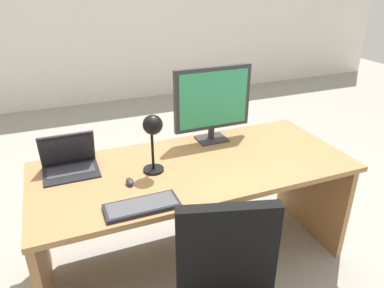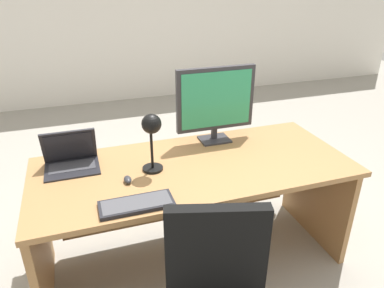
{
  "view_description": "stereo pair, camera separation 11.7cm",
  "coord_description": "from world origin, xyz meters",
  "views": [
    {
      "loc": [
        -0.72,
        -1.75,
        1.78
      ],
      "look_at": [
        0.0,
        0.04,
        0.86
      ],
      "focal_mm": 33.65,
      "sensor_mm": 36.0,
      "label": 1
    },
    {
      "loc": [
        -0.61,
        -1.79,
        1.78
      ],
      "look_at": [
        0.0,
        0.04,
        0.86
      ],
      "focal_mm": 33.65,
      "sensor_mm": 36.0,
      "label": 2
    }
  ],
  "objects": [
    {
      "name": "monitor",
      "position": [
        0.25,
        0.29,
        1.02
      ],
      "size": [
        0.53,
        0.16,
        0.51
      ],
      "color": "#2D2D33",
      "rests_on": "desk"
    },
    {
      "name": "laptop",
      "position": [
        -0.69,
        0.22,
        0.8
      ],
      "size": [
        0.31,
        0.24,
        0.22
      ],
      "color": "black",
      "rests_on": "desk"
    },
    {
      "name": "desk",
      "position": [
        0.0,
        0.06,
        0.52
      ],
      "size": [
        1.9,
        0.82,
        0.74
      ],
      "color": "#9E7042",
      "rests_on": "ground"
    },
    {
      "name": "ground",
      "position": [
        0.0,
        1.5,
        0.0
      ],
      "size": [
        12.0,
        12.0,
        0.0
      ],
      "primitive_type": "plane",
      "color": "gray"
    },
    {
      "name": "back_wall",
      "position": [
        0.0,
        3.64,
        1.4
      ],
      "size": [
        10.0,
        0.1,
        2.8
      ],
      "primitive_type": "cube",
      "color": "silver",
      "rests_on": "ground"
    },
    {
      "name": "mouse",
      "position": [
        -0.41,
        -0.07,
        0.75
      ],
      "size": [
        0.04,
        0.07,
        0.03
      ],
      "color": "#2D2D33",
      "rests_on": "desk"
    },
    {
      "name": "keyboard",
      "position": [
        -0.41,
        -0.31,
        0.75
      ],
      "size": [
        0.37,
        0.15,
        0.02
      ],
      "color": "black",
      "rests_on": "desk"
    },
    {
      "name": "desk_lamp",
      "position": [
        -0.25,
        -0.0,
        0.99
      ],
      "size": [
        0.12,
        0.14,
        0.36
      ],
      "color": "black",
      "rests_on": "desk"
    }
  ]
}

